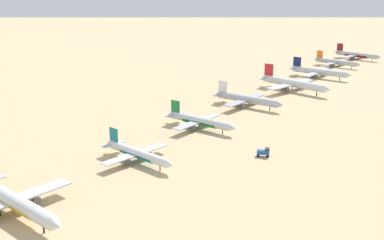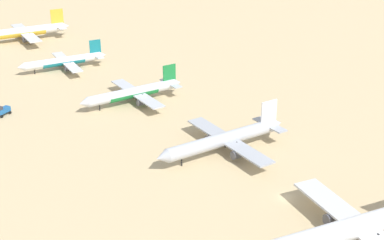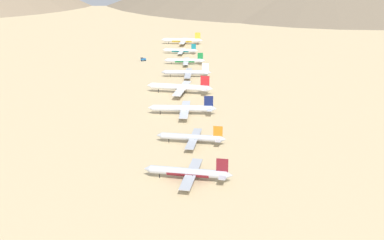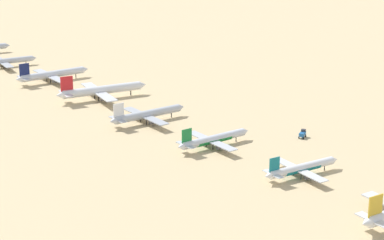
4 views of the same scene
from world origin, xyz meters
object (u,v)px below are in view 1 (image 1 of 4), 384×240
at_px(parked_jet_1, 137,153).
at_px(parked_jet_6, 336,62).
at_px(parked_jet_7, 356,55).
at_px(parked_jet_0, 13,201).
at_px(parked_jet_2, 199,121).
at_px(parked_jet_5, 319,72).
at_px(parked_jet_4, 293,83).
at_px(parked_jet_3, 246,99).
at_px(service_truck, 264,152).

distance_m(parked_jet_1, parked_jet_6, 270.13).
relative_size(parked_jet_6, parked_jet_7, 0.92).
bearing_deg(parked_jet_6, parked_jet_0, -89.18).
bearing_deg(parked_jet_2, parked_jet_5, 89.01).
bearing_deg(parked_jet_0, parked_jet_4, 89.36).
height_order(parked_jet_1, parked_jet_2, parked_jet_2).
distance_m(parked_jet_3, parked_jet_6, 165.69).
height_order(parked_jet_2, parked_jet_3, parked_jet_3).
height_order(parked_jet_1, parked_jet_3, parked_jet_3).
bearing_deg(parked_jet_4, parked_jet_5, 92.01).
bearing_deg(parked_jet_0, parked_jet_1, 87.74).
height_order(parked_jet_4, parked_jet_6, parked_jet_4).
bearing_deg(parked_jet_1, service_truck, 41.70).
relative_size(parked_jet_7, service_truck, 8.35).
xyz_separation_m(parked_jet_0, parked_jet_4, (2.40, 214.69, 0.54)).
distance_m(parked_jet_0, service_truck, 100.58).
bearing_deg(parked_jet_5, parked_jet_1, -89.53).
xyz_separation_m(parked_jet_3, service_truck, (45.34, -69.17, -2.46)).
bearing_deg(parked_jet_3, parked_jet_1, -86.79).
distance_m(parked_jet_4, service_truck, 129.37).
distance_m(parked_jet_2, parked_jet_4, 106.14).
xyz_separation_m(parked_jet_4, service_truck, (39.31, -123.20, -3.37)).
bearing_deg(parked_jet_5, parked_jet_6, 95.18).
xyz_separation_m(parked_jet_3, parked_jet_4, (6.03, 54.04, 0.92)).
xyz_separation_m(parked_jet_4, parked_jet_5, (-1.92, 54.81, -0.56)).
height_order(parked_jet_1, parked_jet_7, parked_jet_7).
height_order(parked_jet_6, service_truck, parked_jet_6).
bearing_deg(parked_jet_0, parked_jet_2, 91.21).
xyz_separation_m(parked_jet_1, parked_jet_3, (-5.85, 104.35, 0.70)).
bearing_deg(parked_jet_4, parked_jet_1, -90.07).
bearing_deg(parked_jet_6, parked_jet_2, -89.38).
distance_m(parked_jet_1, parked_jet_3, 104.52).
bearing_deg(parked_jet_5, parked_jet_3, -92.16).
bearing_deg(parked_jet_7, service_truck, -81.36).
xyz_separation_m(parked_jet_0, parked_jet_1, (2.22, 56.30, -1.07)).
bearing_deg(parked_jet_3, parked_jet_5, 87.84).
bearing_deg(parked_jet_0, parked_jet_5, 89.90).
bearing_deg(parked_jet_7, parked_jet_3, -90.48).
relative_size(parked_jet_1, parked_jet_2, 0.94).
xyz_separation_m(parked_jet_6, parked_jet_7, (2.87, 51.50, 0.32)).
relative_size(parked_jet_4, parked_jet_5, 1.10).
height_order(parked_jet_0, parked_jet_4, parked_jet_4).
height_order(parked_jet_5, parked_jet_6, parked_jet_5).
distance_m(parked_jet_1, parked_jet_2, 52.56).
distance_m(parked_jet_0, parked_jet_4, 214.70).
distance_m(parked_jet_1, service_truck, 52.92).
xyz_separation_m(parked_jet_2, parked_jet_6, (-2.37, 217.67, 0.22)).
height_order(parked_jet_3, service_truck, parked_jet_3).
xyz_separation_m(parked_jet_2, parked_jet_4, (4.70, 106.02, 1.38)).
height_order(parked_jet_3, parked_jet_7, parked_jet_7).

